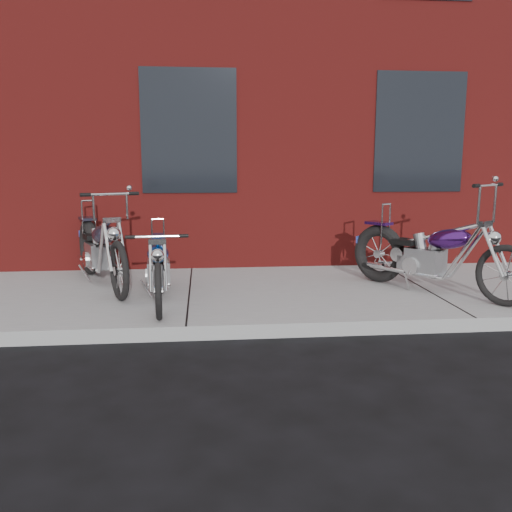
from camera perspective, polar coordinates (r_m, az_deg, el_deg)
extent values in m
plane|color=black|center=(5.47, -7.35, -8.88)|extent=(120.00, 120.00, 0.00)
cube|color=gray|center=(6.89, -7.00, -4.30)|extent=(22.00, 3.00, 0.15)
cube|color=maroon|center=(13.38, -6.69, 19.44)|extent=(22.00, 10.00, 8.00)
torus|color=black|center=(7.37, 13.83, 0.09)|extent=(0.58, 0.72, 0.78)
cube|color=gray|center=(7.01, 18.50, -0.71)|extent=(0.50, 0.53, 0.32)
ellipsoid|color=#3F1560|center=(6.82, 20.84, 1.55)|extent=(0.58, 0.65, 0.33)
cube|color=black|center=(7.12, 16.63, 1.31)|extent=(0.39, 0.40, 0.06)
cylinder|color=silver|center=(6.59, 25.18, 0.49)|extent=(0.22, 0.28, 0.58)
cylinder|color=silver|center=(6.58, 24.55, 6.80)|extent=(0.50, 0.38, 0.03)
cylinder|color=silver|center=(7.26, 14.53, 3.20)|extent=(0.03, 0.03, 0.52)
cylinder|color=silver|center=(7.26, 17.32, -1.42)|extent=(0.62, 0.81, 0.05)
torus|color=black|center=(6.90, -10.18, -0.91)|extent=(0.18, 0.67, 0.66)
torus|color=black|center=(5.49, -10.22, -4.01)|extent=(0.11, 0.60, 0.60)
cube|color=gray|center=(6.32, -10.20, -1.97)|extent=(0.28, 0.39, 0.28)
ellipsoid|color=#054DBE|center=(6.02, -10.28, 0.02)|extent=(0.28, 0.52, 0.28)
cube|color=beige|center=(6.53, -10.24, 0.03)|extent=(0.24, 0.27, 0.06)
cylinder|color=silver|center=(5.56, -10.29, -1.31)|extent=(0.06, 0.27, 0.50)
cylinder|color=silver|center=(5.62, -10.38, 1.88)|extent=(0.51, 0.06, 0.03)
cylinder|color=silver|center=(6.77, -10.27, 1.88)|extent=(0.02, 0.02, 0.44)
cylinder|color=silver|center=(6.55, -9.19, -2.61)|extent=(0.11, 0.83, 0.04)
torus|color=black|center=(7.98, -16.93, 0.71)|extent=(0.44, 0.78, 0.79)
torus|color=black|center=(6.34, -13.86, -1.77)|extent=(0.34, 0.68, 0.71)
cube|color=gray|center=(7.31, -15.85, -0.13)|extent=(0.45, 0.52, 0.33)
ellipsoid|color=#282534|center=(6.97, -15.43, 2.05)|extent=(0.49, 0.66, 0.34)
cube|color=black|center=(7.55, -16.39, 1.83)|extent=(0.36, 0.38, 0.07)
cylinder|color=silver|center=(6.42, -14.27, 0.95)|extent=(0.16, 0.31, 0.59)
cylinder|color=silver|center=(6.49, -14.78, 6.28)|extent=(0.57, 0.26, 0.03)
cylinder|color=silver|center=(7.85, -16.96, 3.61)|extent=(0.03, 0.03, 0.52)
cylinder|color=silver|center=(7.59, -15.22, -0.83)|extent=(0.42, 0.93, 0.05)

